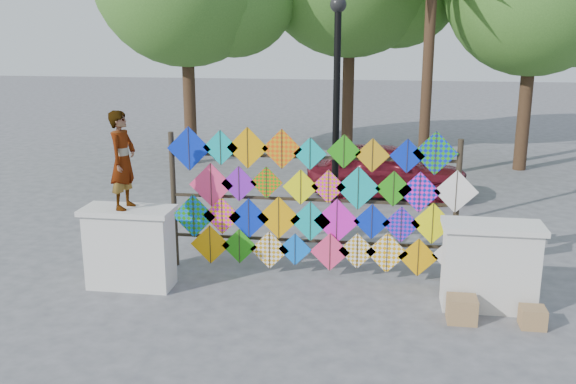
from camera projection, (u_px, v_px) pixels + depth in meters
The scene contains 9 objects.
ground at pixel (304, 291), 9.90m from camera, with size 80.00×80.00×0.00m, color gray.
parapet_left at pixel (130, 247), 9.93m from camera, with size 1.40×0.65×1.28m.
parapet_right at pixel (490, 266), 9.16m from camera, with size 1.40×0.65×1.28m.
kite_rack at pixel (313, 203), 10.28m from camera, with size 4.96×0.24×2.43m.
vendor_woman at pixel (123, 160), 9.59m from camera, with size 0.54×0.36×1.49m, color #99999E.
sedan at pixel (387, 170), 15.23m from camera, with size 1.53×3.81×1.30m, color maroon.
lamppost at pixel (336, 102), 11.09m from camera, with size 0.28×0.28×4.46m.
cardboard_box_near at pixel (462, 309), 8.85m from camera, with size 0.40×0.36×0.36m, color olive.
cardboard_box_far at pixel (533, 317), 8.69m from camera, with size 0.33×0.31×0.28m, color olive.
Camera 1 is at (1.11, -9.13, 3.98)m, focal length 40.00 mm.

